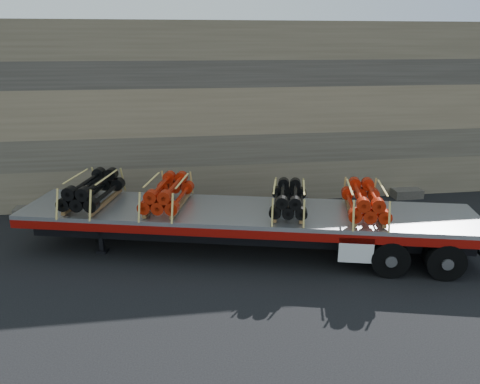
# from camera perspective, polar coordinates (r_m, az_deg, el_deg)

# --- Properties ---
(ground) EXTENTS (120.00, 120.00, 0.00)m
(ground) POSITION_cam_1_polar(r_m,az_deg,el_deg) (14.45, 3.18, -7.81)
(ground) COLOR black
(ground) RESTS_ON ground
(rock_wall) EXTENTS (44.00, 3.00, 7.00)m
(rock_wall) POSITION_cam_1_polar(r_m,az_deg,el_deg) (19.63, -0.51, 9.79)
(rock_wall) COLOR #7A6B54
(rock_wall) RESTS_ON ground
(trailer) EXTENTS (13.97, 6.13, 1.38)m
(trailer) POSITION_cam_1_polar(r_m,az_deg,el_deg) (14.48, 0.74, -4.74)
(trailer) COLOR #B3B5BB
(trailer) RESTS_ON ground
(bundle_front) EXTENTS (1.81, 2.67, 0.86)m
(bundle_front) POSITION_cam_1_polar(r_m,az_deg,el_deg) (15.33, -17.52, 0.14)
(bundle_front) COLOR black
(bundle_front) RESTS_ON trailer
(bundle_midfront) EXTENTS (1.73, 2.56, 0.83)m
(bundle_midfront) POSITION_cam_1_polar(r_m,az_deg,el_deg) (14.53, -8.83, -0.25)
(bundle_midfront) COLOR #B21F09
(bundle_midfront) RESTS_ON trailer
(bundle_midrear) EXTENTS (1.58, 2.33, 0.75)m
(bundle_midrear) POSITION_cam_1_polar(r_m,az_deg,el_deg) (14.05, 5.96, -0.93)
(bundle_midrear) COLOR black
(bundle_midrear) RESTS_ON trailer
(bundle_rear) EXTENTS (1.71, 2.52, 0.81)m
(bundle_rear) POSITION_cam_1_polar(r_m,az_deg,el_deg) (14.20, 14.98, -1.11)
(bundle_rear) COLOR #B21F09
(bundle_rear) RESTS_ON trailer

